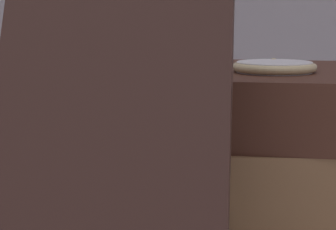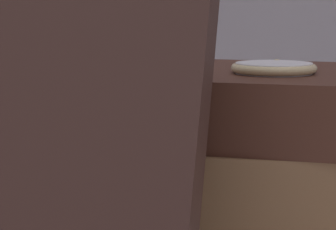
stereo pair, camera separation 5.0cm
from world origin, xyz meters
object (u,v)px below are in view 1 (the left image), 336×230
book_flat_top (190,100)px  reading_glasses (110,140)px  pocket_watch (274,67)px  book_leaning_front (113,127)px  book_flat_bottom (186,166)px

book_flat_top → reading_glasses: (-0.08, 0.18, -0.06)m
pocket_watch → book_leaning_front: bearing=-125.2°
book_flat_top → pocket_watch: pocket_watch is taller
pocket_watch → reading_glasses: pocket_watch is taller
pocket_watch → reading_glasses: (-0.13, 0.20, -0.08)m
book_flat_bottom → book_flat_top: size_ratio=1.02×
book_flat_bottom → pocket_watch: bearing=-18.9°
book_flat_bottom → book_flat_top: 0.04m
book_flat_bottom → reading_glasses: 0.20m
reading_glasses → pocket_watch: bearing=-69.1°
book_leaning_front → pocket_watch: 0.13m
book_flat_bottom → reading_glasses: book_flat_bottom is taller
pocket_watch → reading_glasses: bearing=123.7°
book_leaning_front → pocket_watch: bearing=54.8°
book_flat_top → pocket_watch: 0.06m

